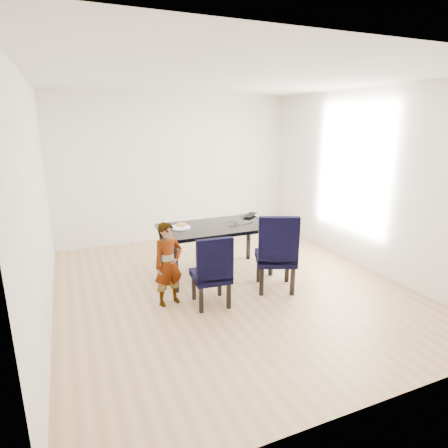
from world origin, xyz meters
name	(u,v)px	position (x,y,z in m)	size (l,w,h in m)	color
floor	(230,287)	(0.00, 0.00, -0.01)	(4.50, 5.00, 0.01)	tan
ceiling	(231,78)	(0.00, 0.00, 2.71)	(4.50, 5.00, 0.01)	white
wall_back	(176,169)	(0.00, 2.50, 1.35)	(4.50, 0.01, 2.70)	white
wall_front	(376,250)	(0.00, -2.50, 1.35)	(4.50, 0.01, 2.70)	white
wall_left	(36,205)	(-2.25, 0.00, 1.35)	(0.01, 5.00, 2.70)	white
wall_right	(366,180)	(2.25, 0.00, 1.35)	(0.01, 5.00, 2.70)	white
dining_table	(216,250)	(0.00, 0.50, 0.38)	(1.60, 0.90, 0.75)	black
chair_left	(211,270)	(-0.42, -0.36, 0.46)	(0.44, 0.46, 0.91)	black
chair_right	(276,251)	(0.55, -0.28, 0.53)	(0.51, 0.53, 1.06)	black
child	(168,264)	(-0.89, -0.15, 0.52)	(0.38, 0.25, 1.05)	#FF4615
plate	(181,227)	(-0.51, 0.58, 0.76)	(0.29, 0.29, 0.02)	white
sandwich	(181,224)	(-0.49, 0.59, 0.80)	(0.16, 0.07, 0.06)	#A8833C
laptop	(247,215)	(0.68, 0.85, 0.76)	(0.35, 0.22, 0.03)	black
cable_tangle	(235,226)	(0.25, 0.38, 0.75)	(0.16, 0.16, 0.01)	black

